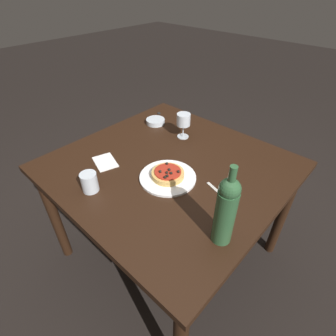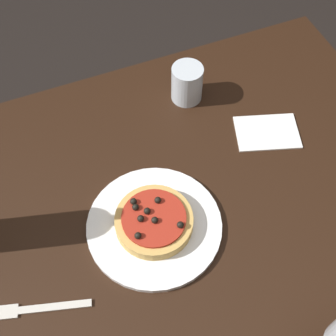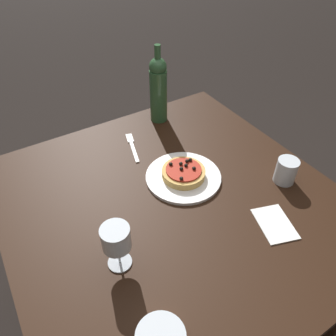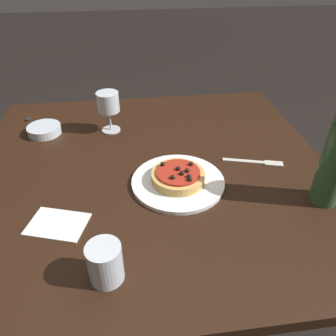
% 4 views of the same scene
% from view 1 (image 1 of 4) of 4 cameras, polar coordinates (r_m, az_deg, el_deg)
% --- Properties ---
extents(ground_plane, '(14.00, 14.00, 0.00)m').
position_cam_1_polar(ground_plane, '(1.93, 0.25, -17.50)').
color(ground_plane, black).
extents(dining_table, '(1.14, 1.10, 0.76)m').
position_cam_1_polar(dining_table, '(1.44, 0.32, -2.04)').
color(dining_table, black).
rests_on(dining_table, ground_plane).
extents(dinner_plate, '(0.28, 0.28, 0.01)m').
position_cam_1_polar(dinner_plate, '(1.28, -0.05, -2.03)').
color(dinner_plate, white).
rests_on(dinner_plate, dining_table).
extents(pizza, '(0.16, 0.16, 0.04)m').
position_cam_1_polar(pizza, '(1.27, -0.05, -1.27)').
color(pizza, tan).
rests_on(pizza, dinner_plate).
extents(wine_glass, '(0.08, 0.08, 0.15)m').
position_cam_1_polar(wine_glass, '(1.56, 3.40, 10.27)').
color(wine_glass, silver).
rests_on(wine_glass, dining_table).
extents(wine_bottle, '(0.08, 0.08, 0.34)m').
position_cam_1_polar(wine_bottle, '(0.94, 12.47, -8.92)').
color(wine_bottle, '#2D5633').
rests_on(wine_bottle, dining_table).
extents(water_cup, '(0.08, 0.08, 0.09)m').
position_cam_1_polar(water_cup, '(1.25, -16.72, -2.97)').
color(water_cup, silver).
rests_on(water_cup, dining_table).
extents(side_bowl, '(0.12, 0.12, 0.03)m').
position_cam_1_polar(side_bowl, '(1.76, -2.75, 10.11)').
color(side_bowl, silver).
rests_on(side_bowl, dining_table).
extents(fork, '(0.19, 0.07, 0.00)m').
position_cam_1_polar(fork, '(1.21, 11.89, -6.07)').
color(fork, beige).
rests_on(fork, dining_table).
extents(paper_napkin, '(0.17, 0.14, 0.00)m').
position_cam_1_polar(paper_napkin, '(1.43, -13.51, 1.28)').
color(paper_napkin, white).
rests_on(paper_napkin, dining_table).
extents(bottle_cap, '(0.02, 0.02, 0.01)m').
position_cam_1_polar(bottle_cap, '(1.90, -1.99, 11.81)').
color(bottle_cap, black).
rests_on(bottle_cap, dining_table).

